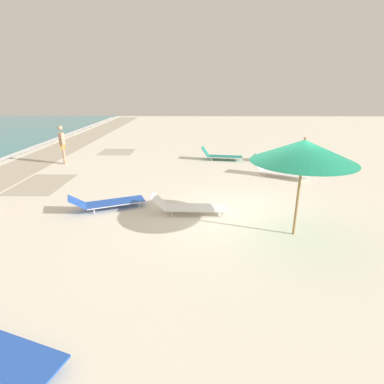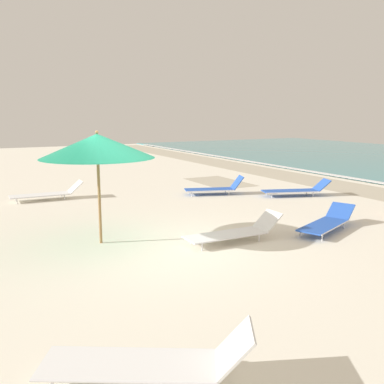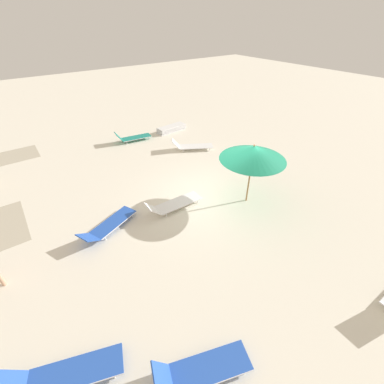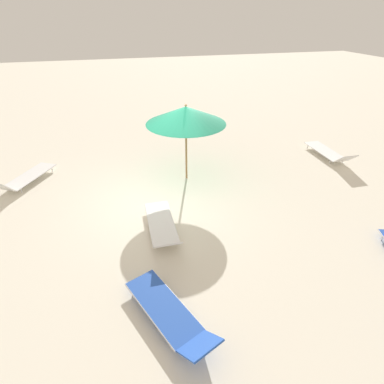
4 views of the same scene
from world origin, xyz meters
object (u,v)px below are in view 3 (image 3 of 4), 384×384
object	(u,v)px
beach_umbrella	(253,153)
sun_lounger_near_water_left	(192,146)
sun_lounger_under_umbrella	(109,225)
lounger_stack	(171,129)
sun_lounger_near_water_right	(201,369)
sun_lounger_mid_beach_pair_b	(64,375)
sun_lounger_beside_umbrella	(133,137)
sun_lounger_mid_beach_solo	(174,204)

from	to	relation	value
beach_umbrella	sun_lounger_near_water_left	size ratio (longest dim) A/B	1.09
sun_lounger_under_umbrella	beach_umbrella	bearing A→B (deg)	-129.96
lounger_stack	sun_lounger_near_water_left	bearing A→B (deg)	165.07
beach_umbrella	sun_lounger_near_water_left	distance (m)	5.38
sun_lounger_near_water_right	sun_lounger_mid_beach_pair_b	bearing A→B (deg)	75.02
sun_lounger_near_water_left	sun_lounger_mid_beach_pair_b	world-z (taller)	sun_lounger_near_water_left
lounger_stack	sun_lounger_near_water_right	world-z (taller)	sun_lounger_near_water_right
sun_lounger_mid_beach_pair_b	sun_lounger_beside_umbrella	bearing A→B (deg)	-12.20
lounger_stack	beach_umbrella	bearing A→B (deg)	164.55
beach_umbrella	sun_lounger_under_umbrella	world-z (taller)	beach_umbrella
sun_lounger_under_umbrella	sun_lounger_mid_beach_solo	size ratio (longest dim) A/B	0.99
sun_lounger_beside_umbrella	sun_lounger_near_water_left	world-z (taller)	sun_lounger_beside_umbrella
beach_umbrella	lounger_stack	size ratio (longest dim) A/B	1.24
sun_lounger_beside_umbrella	sun_lounger_near_water_right	size ratio (longest dim) A/B	0.99
sun_lounger_mid_beach_solo	sun_lounger_mid_beach_pair_b	world-z (taller)	sun_lounger_mid_beach_solo
lounger_stack	sun_lounger_under_umbrella	xyz separation A→B (m)	(-6.26, 6.43, 0.04)
sun_lounger_beside_umbrella	sun_lounger_near_water_left	distance (m)	3.57
sun_lounger_mid_beach_pair_b	sun_lounger_under_umbrella	bearing A→B (deg)	-12.80
beach_umbrella	sun_lounger_near_water_right	xyz separation A→B (m)	(-3.68, 5.09, -1.84)
sun_lounger_under_umbrella	sun_lounger_mid_beach_pair_b	bearing A→B (deg)	125.02
sun_lounger_under_umbrella	sun_lounger_mid_beach_solo	bearing A→B (deg)	-119.89
sun_lounger_mid_beach_solo	sun_lounger_beside_umbrella	bearing A→B (deg)	-10.92
sun_lounger_near_water_left	sun_lounger_mid_beach_solo	size ratio (longest dim) A/B	0.99
beach_umbrella	sun_lounger_near_water_right	bearing A→B (deg)	125.84
sun_lounger_near_water_left	sun_lounger_near_water_right	bearing A→B (deg)	175.13
sun_lounger_near_water_right	sun_lounger_mid_beach_pair_b	size ratio (longest dim) A/B	0.89
lounger_stack	sun_lounger_mid_beach_solo	world-z (taller)	sun_lounger_mid_beach_solo
sun_lounger_under_umbrella	sun_lounger_mid_beach_pair_b	xyz separation A→B (m)	(-3.71, 2.35, 0.00)
sun_lounger_under_umbrella	sun_lounger_near_water_left	size ratio (longest dim) A/B	1.01
sun_lounger_near_water_left	sun_lounger_under_umbrella	bearing A→B (deg)	149.80
sun_lounger_near_water_left	sun_lounger_mid_beach_pair_b	bearing A→B (deg)	160.62
sun_lounger_near_water_left	sun_lounger_mid_beach_solo	world-z (taller)	sun_lounger_near_water_left
sun_lounger_beside_umbrella	sun_lounger_near_water_left	size ratio (longest dim) A/B	0.94
beach_umbrella	sun_lounger_near_water_left	world-z (taller)	beach_umbrella
sun_lounger_under_umbrella	sun_lounger_mid_beach_pair_b	distance (m)	4.39
beach_umbrella	sun_lounger_near_water_left	xyz separation A→B (m)	(4.96, -0.93, -1.85)
sun_lounger_beside_umbrella	sun_lounger_mid_beach_solo	world-z (taller)	sun_lounger_beside_umbrella
lounger_stack	sun_lounger_beside_umbrella	xyz separation A→B (m)	(0.04, 2.59, 0.06)
beach_umbrella	sun_lounger_under_umbrella	size ratio (longest dim) A/B	1.08
sun_lounger_near_water_left	sun_lounger_mid_beach_pair_b	xyz separation A→B (m)	(-7.11, 8.28, -0.01)
beach_umbrella	sun_lounger_mid_beach_solo	world-z (taller)	beach_umbrella
lounger_stack	sun_lounger_near_water_left	distance (m)	2.90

